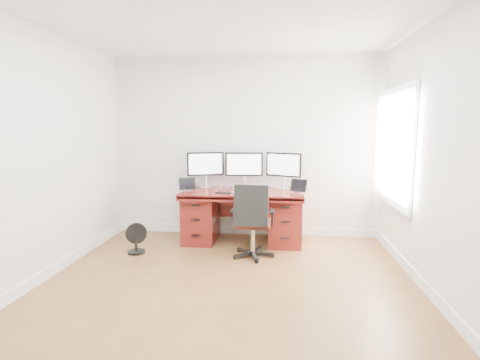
# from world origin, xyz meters

# --- Properties ---
(ground) EXTENTS (4.50, 4.50, 0.00)m
(ground) POSITION_xyz_m (0.00, 0.00, 0.00)
(ground) COLOR brown
(ground) RESTS_ON ground
(back_wall) EXTENTS (4.00, 0.10, 2.70)m
(back_wall) POSITION_xyz_m (0.00, 2.25, 1.35)
(back_wall) COLOR silver
(back_wall) RESTS_ON ground
(right_wall) EXTENTS (0.10, 4.50, 2.70)m
(right_wall) POSITION_xyz_m (2.00, 0.11, 1.35)
(right_wall) COLOR silver
(right_wall) RESTS_ON ground
(desk) EXTENTS (1.70, 0.80, 0.75)m
(desk) POSITION_xyz_m (0.00, 1.83, 0.40)
(desk) COLOR #5A1512
(desk) RESTS_ON ground
(office_chair) EXTENTS (0.55, 0.53, 0.96)m
(office_chair) POSITION_xyz_m (0.19, 1.17, 0.32)
(office_chair) COLOR black
(office_chair) RESTS_ON ground
(floor_fan) EXTENTS (0.28, 0.23, 0.40)m
(floor_fan) POSITION_xyz_m (-1.34, 1.18, 0.19)
(floor_fan) COLOR black
(floor_fan) RESTS_ON ground
(monitor_left) EXTENTS (0.52, 0.24, 0.53)m
(monitor_left) POSITION_xyz_m (-0.58, 2.07, 1.09)
(monitor_left) COLOR silver
(monitor_left) RESTS_ON desk
(monitor_center) EXTENTS (0.55, 0.15, 0.53)m
(monitor_center) POSITION_xyz_m (0.00, 2.07, 1.09)
(monitor_center) COLOR silver
(monitor_center) RESTS_ON desk
(monitor_right) EXTENTS (0.51, 0.27, 0.53)m
(monitor_right) POSITION_xyz_m (0.58, 2.07, 1.09)
(monitor_right) COLOR silver
(monitor_right) RESTS_ON desk
(tablet_left) EXTENTS (0.25, 0.16, 0.19)m
(tablet_left) POSITION_xyz_m (-0.78, 1.75, 0.84)
(tablet_left) COLOR silver
(tablet_left) RESTS_ON desk
(tablet_right) EXTENTS (0.24, 0.18, 0.19)m
(tablet_right) POSITION_xyz_m (0.79, 1.75, 0.84)
(tablet_right) COLOR silver
(tablet_right) RESTS_ON desk
(keyboard) EXTENTS (0.31, 0.19, 0.01)m
(keyboard) POSITION_xyz_m (0.02, 1.63, 0.76)
(keyboard) COLOR silver
(keyboard) RESTS_ON desk
(trackpad) EXTENTS (0.17, 0.17, 0.01)m
(trackpad) POSITION_xyz_m (0.28, 1.61, 0.76)
(trackpad) COLOR silver
(trackpad) RESTS_ON desk
(drawing_tablet) EXTENTS (0.26, 0.21, 0.01)m
(drawing_tablet) POSITION_xyz_m (-0.23, 1.61, 0.76)
(drawing_tablet) COLOR black
(drawing_tablet) RESTS_ON desk
(phone) EXTENTS (0.15, 0.09, 0.01)m
(phone) POSITION_xyz_m (-0.02, 1.82, 0.76)
(phone) COLOR black
(phone) RESTS_ON desk
(figurine_brown) EXTENTS (0.03, 0.03, 0.07)m
(figurine_brown) POSITION_xyz_m (-0.33, 1.95, 0.79)
(figurine_brown) COLOR #866446
(figurine_brown) RESTS_ON desk
(figurine_purple) EXTENTS (0.03, 0.03, 0.07)m
(figurine_purple) POSITION_xyz_m (-0.24, 1.95, 0.79)
(figurine_purple) COLOR #8A51CB
(figurine_purple) RESTS_ON desk
(figurine_yellow) EXTENTS (0.03, 0.03, 0.07)m
(figurine_yellow) POSITION_xyz_m (-0.14, 1.95, 0.79)
(figurine_yellow) COLOR #D8D376
(figurine_yellow) RESTS_ON desk
(figurine_orange) EXTENTS (0.03, 0.03, 0.07)m
(figurine_orange) POSITION_xyz_m (0.12, 1.95, 0.79)
(figurine_orange) COLOR #E87A51
(figurine_orange) RESTS_ON desk
(figurine_pink) EXTENTS (0.03, 0.03, 0.07)m
(figurine_pink) POSITION_xyz_m (0.23, 1.95, 0.79)
(figurine_pink) COLOR pink
(figurine_pink) RESTS_ON desk
(figurine_blue) EXTENTS (0.03, 0.03, 0.07)m
(figurine_blue) POSITION_xyz_m (0.34, 1.95, 0.79)
(figurine_blue) COLOR #4DA1D8
(figurine_blue) RESTS_ON desk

